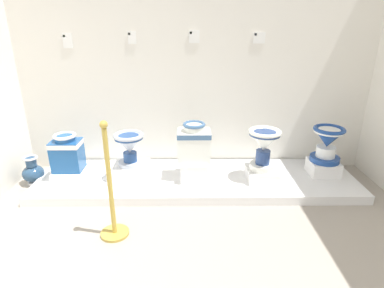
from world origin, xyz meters
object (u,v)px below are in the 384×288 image
(plinth_block_slender_white, at_px, (194,168))
(antique_toilet_slender_white, at_px, (194,142))
(plinth_block_tall_cobalt, at_px, (131,172))
(stanchion_post_near_left, at_px, (112,202))
(antique_toilet_tall_cobalt, at_px, (129,145))
(info_placard_second, at_px, (132,37))
(plinth_block_rightmost, at_px, (70,173))
(info_placard_third, at_px, (194,37))
(info_placard_fourth, at_px, (259,38))
(antique_toilet_squat_floral, at_px, (264,144))
(antique_toilet_central_ornate, at_px, (327,141))
(plinth_block_central_ornate, at_px, (323,168))
(antique_toilet_rightmost, at_px, (67,152))
(plinth_block_squat_floral, at_px, (261,174))
(decorative_vase_corner, at_px, (33,172))
(info_placard_first, at_px, (68,40))

(plinth_block_slender_white, height_order, antique_toilet_slender_white, antique_toilet_slender_white)
(plinth_block_tall_cobalt, distance_m, stanchion_post_near_left, 0.86)
(antique_toilet_tall_cobalt, relative_size, info_placard_second, 2.72)
(plinth_block_rightmost, height_order, info_placard_second, info_placard_second)
(antique_toilet_tall_cobalt, bearing_deg, stanchion_post_near_left, -90.49)
(antique_toilet_tall_cobalt, xyz_separation_m, info_placard_third, (0.69, 0.53, 1.07))
(info_placard_second, bearing_deg, info_placard_fourth, 0.00)
(antique_toilet_tall_cobalt, distance_m, antique_toilet_squat_floral, 1.43)
(antique_toilet_slender_white, bearing_deg, antique_toilet_tall_cobalt, -176.87)
(plinth_block_tall_cobalt, height_order, antique_toilet_central_ornate, antique_toilet_central_ornate)
(plinth_block_tall_cobalt, relative_size, antique_toilet_central_ornate, 0.98)
(plinth_block_slender_white, distance_m, plinth_block_central_ornate, 1.46)
(plinth_block_slender_white, bearing_deg, stanchion_post_near_left, -127.98)
(plinth_block_slender_white, height_order, antique_toilet_central_ornate, antique_toilet_central_ornate)
(antique_toilet_tall_cobalt, relative_size, plinth_block_central_ornate, 1.15)
(plinth_block_rightmost, xyz_separation_m, antique_toilet_central_ornate, (2.83, 0.05, 0.35))
(antique_toilet_rightmost, relative_size, antique_toilet_tall_cobalt, 1.15)
(antique_toilet_tall_cobalt, height_order, info_placard_third, info_placard_third)
(plinth_block_rightmost, distance_m, plinth_block_tall_cobalt, 0.69)
(plinth_block_squat_floral, relative_size, info_placard_third, 2.64)
(info_placard_fourth, bearing_deg, plinth_block_squat_floral, -88.25)
(antique_toilet_rightmost, xyz_separation_m, plinth_block_squat_floral, (2.11, -0.06, -0.25))
(antique_toilet_slender_white, xyz_separation_m, stanchion_post_near_left, (-0.69, -0.89, -0.20))
(plinth_block_rightmost, bearing_deg, decorative_vase_corner, 174.24)
(plinth_block_squat_floral, bearing_deg, stanchion_post_near_left, -149.76)
(plinth_block_tall_cobalt, xyz_separation_m, stanchion_post_near_left, (-0.01, -0.85, 0.14))
(plinth_block_rightmost, distance_m, decorative_vase_corner, 0.43)
(antique_toilet_rightmost, height_order, plinth_block_squat_floral, antique_toilet_rightmost)
(antique_toilet_slender_white, bearing_deg, antique_toilet_central_ornate, 2.01)
(antique_toilet_tall_cobalt, bearing_deg, plinth_block_central_ornate, 2.37)
(antique_toilet_central_ornate, bearing_deg, info_placard_first, 171.18)
(antique_toilet_squat_floral, height_order, info_placard_third, info_placard_third)
(plinth_block_rightmost, xyz_separation_m, info_placard_second, (0.70, 0.49, 1.41))
(info_placard_first, relative_size, info_placard_fourth, 1.20)
(antique_toilet_squat_floral, relative_size, info_placard_first, 2.83)
(plinth_block_squat_floral, distance_m, info_placard_fourth, 1.50)
(antique_toilet_tall_cobalt, distance_m, plinth_block_squat_floral, 1.47)
(info_placard_second, relative_size, info_placard_third, 0.98)
(antique_toilet_tall_cobalt, xyz_separation_m, antique_toilet_squat_floral, (1.43, -0.02, 0.01))
(plinth_block_tall_cobalt, xyz_separation_m, info_placard_first, (-0.70, 0.53, 1.34))
(plinth_block_slender_white, xyz_separation_m, plinth_block_squat_floral, (0.74, -0.05, -0.05))
(plinth_block_slender_white, xyz_separation_m, info_placard_fourth, (0.72, 0.49, 1.35))
(antique_toilet_central_ornate, height_order, info_placard_third, info_placard_third)
(plinth_block_rightmost, xyz_separation_m, antique_toilet_rightmost, (0.00, -0.00, 0.26))
(plinth_block_slender_white, height_order, info_placard_first, info_placard_first)
(plinth_block_slender_white, relative_size, info_placard_fourth, 2.97)
(plinth_block_squat_floral, height_order, info_placard_second, info_placard_second)
(antique_toilet_slender_white, height_order, info_placard_second, info_placard_second)
(plinth_block_tall_cobalt, relative_size, info_placard_fourth, 2.91)
(antique_toilet_tall_cobalt, bearing_deg, info_placard_second, 88.80)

